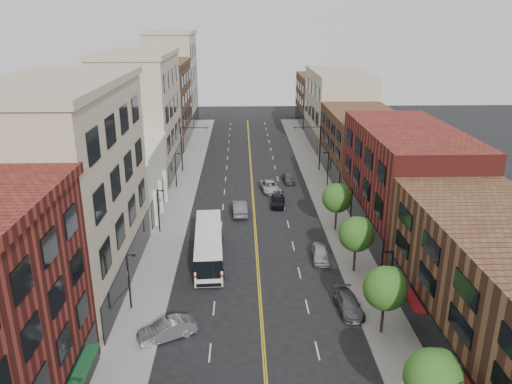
{
  "coord_description": "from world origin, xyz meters",
  "views": [
    {
      "loc": [
        -1.5,
        -28.95,
        23.49
      ],
      "look_at": [
        0.06,
        23.6,
        5.0
      ],
      "focal_mm": 35.0,
      "sensor_mm": 36.0,
      "label": 1
    }
  ],
  "objects": [
    {
      "name": "car_parked_mid",
      "position": [
        7.4,
        7.26,
        0.66
      ],
      "size": [
        2.19,
        4.67,
        1.32
      ],
      "primitive_type": "imported",
      "rotation": [
        0.0,
        0.0,
        0.08
      ],
      "color": "#4C4C52",
      "rests_on": "ground"
    },
    {
      "name": "signal_mast_right",
      "position": [
        10.27,
        48.0,
        4.65
      ],
      "size": [
        4.49,
        0.18,
        7.2
      ],
      "color": "black",
      "rests_on": "sidewalk_right"
    },
    {
      "name": "lamp_r_2",
      "position": [
        10.95,
        24.0,
        2.97
      ],
      "size": [
        0.81,
        0.55,
        5.05
      ],
      "color": "black",
      "rests_on": "sidewalk_right"
    },
    {
      "name": "bldg_l_far_a",
      "position": [
        -17.0,
        48.0,
        9.0
      ],
      "size": [
        10.0,
        20.0,
        18.0
      ],
      "primitive_type": "cube",
      "color": "tan",
      "rests_on": "ground"
    },
    {
      "name": "car_lane_c",
      "position": [
        5.5,
        42.0,
        0.66
      ],
      "size": [
        1.91,
        3.99,
        1.32
      ],
      "primitive_type": "imported",
      "rotation": [
        0.0,
        0.0,
        0.09
      ],
      "color": "#434247",
      "rests_on": "ground"
    },
    {
      "name": "lamp_l_2",
      "position": [
        -10.95,
        24.0,
        2.97
      ],
      "size": [
        0.81,
        0.55,
        5.05
      ],
      "color": "black",
      "rests_on": "sidewalk_left"
    },
    {
      "name": "sidewalk_left",
      "position": [
        -10.0,
        35.0,
        0.07
      ],
      "size": [
        4.0,
        110.0,
        0.15
      ],
      "primitive_type": "cube",
      "color": "gray",
      "rests_on": "ground"
    },
    {
      "name": "lamp_l_1",
      "position": [
        -10.95,
        8.0,
        2.97
      ],
      "size": [
        0.81,
        0.55,
        5.05
      ],
      "color": "black",
      "rests_on": "sidewalk_left"
    },
    {
      "name": "lamp_l_3",
      "position": [
        -10.95,
        40.0,
        2.97
      ],
      "size": [
        0.81,
        0.55,
        5.05
      ],
      "color": "black",
      "rests_on": "sidewalk_left"
    },
    {
      "name": "sidewalk_right",
      "position": [
        10.0,
        35.0,
        0.07
      ],
      "size": [
        4.0,
        110.0,
        0.15
      ],
      "primitive_type": "cube",
      "color": "gray",
      "rests_on": "ground"
    },
    {
      "name": "car_lane_a",
      "position": [
        3.21,
        32.32,
        0.63
      ],
      "size": [
        2.2,
        4.53,
        1.27
      ],
      "primitive_type": "imported",
      "rotation": [
        0.0,
        0.0,
        -0.1
      ],
      "color": "black",
      "rests_on": "ground"
    },
    {
      "name": "bldg_r_far_b",
      "position": [
        17.0,
        66.0,
        7.0
      ],
      "size": [
        10.0,
        22.0,
        14.0
      ],
      "primitive_type": "cube",
      "color": "tan",
      "rests_on": "ground"
    },
    {
      "name": "ground",
      "position": [
        0.0,
        0.0,
        0.0
      ],
      "size": [
        220.0,
        220.0,
        0.0
      ],
      "primitive_type": "plane",
      "color": "black",
      "rests_on": "ground"
    },
    {
      "name": "lamp_r_3",
      "position": [
        10.95,
        40.0,
        2.97
      ],
      "size": [
        0.81,
        0.55,
        5.05
      ],
      "color": "black",
      "rests_on": "sidewalk_right"
    },
    {
      "name": "lamp_r_1",
      "position": [
        10.95,
        8.0,
        2.97
      ],
      "size": [
        0.81,
        0.55,
        5.05
      ],
      "color": "black",
      "rests_on": "sidewalk_right"
    },
    {
      "name": "tree_r_1",
      "position": [
        9.39,
        4.07,
        4.13
      ],
      "size": [
        3.4,
        3.4,
        5.59
      ],
      "color": "black",
      "rests_on": "sidewalk_right"
    },
    {
      "name": "bldg_r_mid",
      "position": [
        17.0,
        24.0,
        6.0
      ],
      "size": [
        10.0,
        22.0,
        12.0
      ],
      "primitive_type": "cube",
      "color": "maroon",
      "rests_on": "ground"
    },
    {
      "name": "car_lane_b",
      "position": [
        2.45,
        38.12,
        0.7
      ],
      "size": [
        2.98,
        5.31,
        1.4
      ],
      "primitive_type": "imported",
      "rotation": [
        0.0,
        0.0,
        0.14
      ],
      "color": "#B5B9BE",
      "rests_on": "ground"
    },
    {
      "name": "tree_r_2",
      "position": [
        9.39,
        14.07,
        4.13
      ],
      "size": [
        3.4,
        3.4,
        5.59
      ],
      "color": "black",
      "rests_on": "sidewalk_right"
    },
    {
      "name": "tree_r_0",
      "position": [
        9.39,
        -5.93,
        4.13
      ],
      "size": [
        3.4,
        3.4,
        5.59
      ],
      "color": "black",
      "rests_on": "sidewalk_right"
    },
    {
      "name": "car_angle_b",
      "position": [
        -7.4,
        3.92,
        0.74
      ],
      "size": [
        4.71,
        3.49,
        1.48
      ],
      "primitive_type": "imported",
      "rotation": [
        0.0,
        0.0,
        -1.09
      ],
      "color": "#9FA2A7",
      "rests_on": "ground"
    },
    {
      "name": "bldg_l_far_b",
      "position": [
        -17.0,
        68.0,
        7.5
      ],
      "size": [
        10.0,
        20.0,
        15.0
      ],
      "primitive_type": "cube",
      "color": "brown",
      "rests_on": "ground"
    },
    {
      "name": "bldg_r_far_c",
      "position": [
        17.0,
        86.0,
        5.5
      ],
      "size": [
        10.0,
        18.0,
        11.0
      ],
      "primitive_type": "cube",
      "color": "brown",
      "rests_on": "ground"
    },
    {
      "name": "bldg_r_far_a",
      "position": [
        17.0,
        45.0,
        5.0
      ],
      "size": [
        10.0,
        20.0,
        10.0
      ],
      "primitive_type": "cube",
      "color": "brown",
      "rests_on": "ground"
    },
    {
      "name": "bldg_l_far_c",
      "position": [
        -17.0,
        86.0,
        10.0
      ],
      "size": [
        10.0,
        16.0,
        20.0
      ],
      "primitive_type": "cube",
      "color": "tan",
      "rests_on": "ground"
    },
    {
      "name": "city_bus",
      "position": [
        -4.94,
        17.09,
        1.8
      ],
      "size": [
        3.42,
        12.19,
        3.1
      ],
      "rotation": [
        0.0,
        0.0,
        0.06
      ],
      "color": "silver",
      "rests_on": "ground"
    },
    {
      "name": "bldg_l_tanoffice",
      "position": [
        -17.0,
        13.0,
        9.0
      ],
      "size": [
        10.0,
        22.0,
        18.0
      ],
      "primitive_type": "cube",
      "color": "tan",
      "rests_on": "ground"
    },
    {
      "name": "signal_mast_left",
      "position": [
        -10.27,
        48.0,
        4.65
      ],
      "size": [
        4.49,
        0.18,
        7.2
      ],
      "color": "black",
      "rests_on": "sidewalk_left"
    },
    {
      "name": "bldg_l_white",
      "position": [
        -17.0,
        31.0,
        4.0
      ],
      "size": [
        10.0,
        14.0,
        8.0
      ],
      "primitive_type": "cube",
      "color": "silver",
      "rests_on": "ground"
    },
    {
      "name": "car_parked_far",
      "position": [
        6.44,
        16.68,
        0.72
      ],
      "size": [
        2.0,
        4.36,
        1.45
      ],
      "primitive_type": "imported",
      "rotation": [
        0.0,
        0.0,
        -0.07
      ],
      "color": "#A0A2A8",
      "rests_on": "ground"
    },
    {
      "name": "tree_r_3",
      "position": [
        9.39,
        24.07,
        4.13
      ],
      "size": [
        3.4,
        3.4,
        5.59
      ],
      "color": "black",
      "rests_on": "sidewalk_right"
    },
    {
      "name": "car_lane_behind",
      "position": [
        -1.8,
        29.48,
        0.82
      ],
      "size": [
        1.99,
        5.08,
        1.65
      ],
      "primitive_type": "imported",
      "rotation": [
        0.0,
        0.0,
        3.19
      ],
      "color": "#545559",
      "rests_on": "ground"
    }
  ]
}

